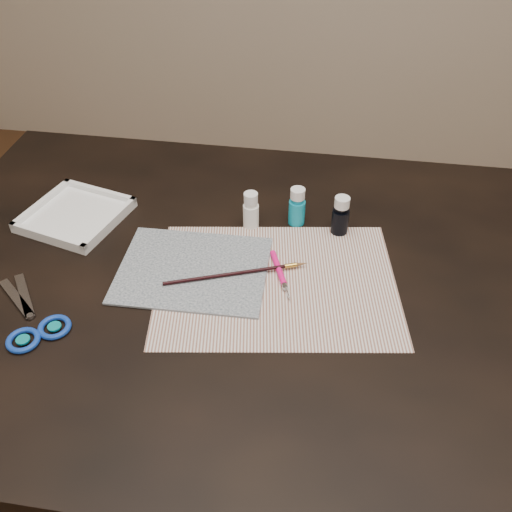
# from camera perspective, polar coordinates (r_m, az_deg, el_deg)

# --- Properties ---
(ground) EXTENTS (3.50, 3.50, 0.02)m
(ground) POSITION_cam_1_polar(r_m,az_deg,el_deg) (1.62, 0.00, -22.44)
(ground) COLOR #422614
(ground) RESTS_ON ground
(table) EXTENTS (1.30, 0.90, 0.75)m
(table) POSITION_cam_1_polar(r_m,az_deg,el_deg) (1.29, 0.00, -14.57)
(table) COLOR black
(table) RESTS_ON ground
(paper) EXTENTS (0.46, 0.38, 0.00)m
(paper) POSITION_cam_1_polar(r_m,az_deg,el_deg) (1.00, 2.07, -2.66)
(paper) COLOR silver
(paper) RESTS_ON table
(canvas) EXTENTS (0.27, 0.22, 0.00)m
(canvas) POSITION_cam_1_polar(r_m,az_deg,el_deg) (1.02, -6.32, -1.35)
(canvas) COLOR black
(canvas) RESTS_ON paper
(paint_bottle_white) EXTENTS (0.04, 0.04, 0.08)m
(paint_bottle_white) POSITION_cam_1_polar(r_m,az_deg,el_deg) (1.10, -0.51, 4.63)
(paint_bottle_white) COLOR white
(paint_bottle_white) RESTS_ON table
(paint_bottle_cyan) EXTENTS (0.04, 0.04, 0.08)m
(paint_bottle_cyan) POSITION_cam_1_polar(r_m,az_deg,el_deg) (1.11, 4.13, 4.99)
(paint_bottle_cyan) COLOR #0F90AF
(paint_bottle_cyan) RESTS_ON table
(paint_bottle_navy) EXTENTS (0.03, 0.03, 0.08)m
(paint_bottle_navy) POSITION_cam_1_polar(r_m,az_deg,el_deg) (1.10, 8.46, 4.05)
(paint_bottle_navy) COLOR black
(paint_bottle_navy) RESTS_ON table
(paintbrush) EXTENTS (0.25, 0.10, 0.01)m
(paintbrush) POSITION_cam_1_polar(r_m,az_deg,el_deg) (1.00, -1.92, -1.72)
(paintbrush) COLOR black
(paintbrush) RESTS_ON canvas
(craft_knife) EXTENTS (0.06, 0.13, 0.01)m
(craft_knife) POSITION_cam_1_polar(r_m,az_deg,el_deg) (1.00, 2.52, -1.98)
(craft_knife) COLOR #F81179
(craft_knife) RESTS_ON paper
(scissors) EXTENTS (0.22, 0.21, 0.01)m
(scissors) POSITION_cam_1_polar(r_m,az_deg,el_deg) (1.02, -22.35, -5.13)
(scissors) COLOR silver
(scissors) RESTS_ON table
(palette_tray) EXTENTS (0.21, 0.21, 0.02)m
(palette_tray) POSITION_cam_1_polar(r_m,az_deg,el_deg) (1.19, -17.62, 3.99)
(palette_tray) COLOR white
(palette_tray) RESTS_ON table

